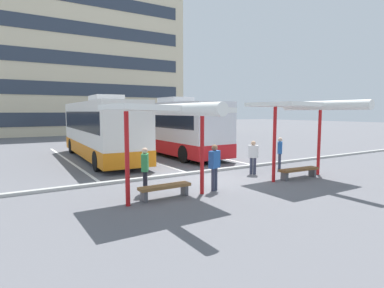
% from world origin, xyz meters
% --- Properties ---
extents(ground_plane, '(160.00, 160.00, 0.00)m').
position_xyz_m(ground_plane, '(0.00, 0.00, 0.00)').
color(ground_plane, slate).
extents(terminal_building, '(31.23, 12.26, 24.42)m').
position_xyz_m(terminal_building, '(0.03, 35.25, 10.85)').
color(terminal_building, beige).
rests_on(terminal_building, ground).
extents(coach_bus_0, '(2.93, 11.04, 3.80)m').
position_xyz_m(coach_bus_0, '(-2.29, 8.14, 1.77)').
color(coach_bus_0, silver).
rests_on(coach_bus_0, ground).
extents(coach_bus_1, '(2.88, 12.41, 3.81)m').
position_xyz_m(coach_bus_1, '(2.36, 8.90, 1.77)').
color(coach_bus_1, silver).
rests_on(coach_bus_1, ground).
extents(lane_stripe_0, '(0.16, 14.00, 0.01)m').
position_xyz_m(lane_stripe_0, '(-4.14, 8.67, 0.00)').
color(lane_stripe_0, white).
rests_on(lane_stripe_0, ground).
extents(lane_stripe_1, '(0.16, 14.00, 0.01)m').
position_xyz_m(lane_stripe_1, '(0.00, 8.67, 0.00)').
color(lane_stripe_1, white).
rests_on(lane_stripe_1, ground).
extents(lane_stripe_2, '(0.16, 14.00, 0.01)m').
position_xyz_m(lane_stripe_2, '(4.14, 8.67, 0.00)').
color(lane_stripe_2, white).
rests_on(lane_stripe_2, ground).
extents(waiting_shelter_0, '(3.73, 4.22, 3.13)m').
position_xyz_m(waiting_shelter_0, '(-2.94, -2.11, 2.89)').
color(waiting_shelter_0, red).
rests_on(waiting_shelter_0, ground).
extents(bench_0, '(1.83, 0.46, 0.45)m').
position_xyz_m(bench_0, '(-2.94, -1.68, 0.34)').
color(bench_0, brown).
rests_on(bench_0, ground).
extents(waiting_shelter_1, '(3.85, 4.39, 3.31)m').
position_xyz_m(waiting_shelter_1, '(3.42, -2.06, 3.07)').
color(waiting_shelter_1, red).
rests_on(waiting_shelter_1, ground).
extents(bench_1, '(1.99, 0.54, 0.45)m').
position_xyz_m(bench_1, '(3.42, -1.91, 0.34)').
color(bench_1, brown).
rests_on(bench_1, ground).
extents(platform_kerb, '(44.00, 0.24, 0.12)m').
position_xyz_m(platform_kerb, '(0.00, 1.32, 0.06)').
color(platform_kerb, '#ADADA8').
rests_on(platform_kerb, ground).
extents(waiting_passenger_0, '(0.54, 0.40, 1.70)m').
position_xyz_m(waiting_passenger_0, '(-0.92, -1.69, 0.99)').
color(waiting_passenger_0, '#33384C').
rests_on(waiting_passenger_0, ground).
extents(waiting_passenger_1, '(0.42, 0.52, 1.63)m').
position_xyz_m(waiting_passenger_1, '(-3.25, -0.74, 0.94)').
color(waiting_passenger_1, black).
rests_on(waiting_passenger_1, ground).
extents(waiting_passenger_2, '(0.49, 0.47, 1.60)m').
position_xyz_m(waiting_passenger_2, '(4.45, 0.16, 0.91)').
color(waiting_passenger_2, '#33384C').
rests_on(waiting_passenger_2, ground).
extents(waiting_passenger_3, '(0.46, 0.48, 1.55)m').
position_xyz_m(waiting_passenger_3, '(2.38, -0.14, 0.88)').
color(waiting_passenger_3, '#33384C').
rests_on(waiting_passenger_3, ground).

